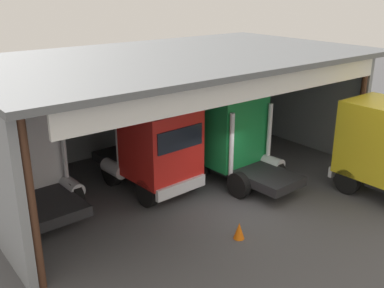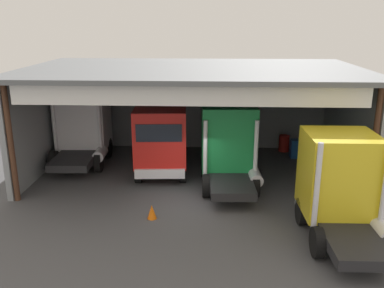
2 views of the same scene
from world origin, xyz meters
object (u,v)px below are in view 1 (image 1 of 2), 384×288
object	(u,v)px
truck_yellow_center_right_bay	(384,147)
tool_cart	(235,126)
truck_red_yard_outside	(155,149)
oil_drum	(213,124)
traffic_cone	(239,231)
truck_white_center_left_bay	(23,155)
truck_green_right_bay	(230,133)

from	to	relation	value
truck_yellow_center_right_bay	tool_cart	world-z (taller)	truck_yellow_center_right_bay
truck_red_yard_outside	oil_drum	world-z (taller)	truck_red_yard_outside
traffic_cone	oil_drum	bearing A→B (deg)	54.10
tool_cart	traffic_cone	bearing A→B (deg)	-132.16
truck_white_center_left_bay	oil_drum	xyz separation A→B (m)	(10.98, 2.34, -1.47)
oil_drum	truck_yellow_center_right_bay	bearing A→B (deg)	-88.51
truck_red_yard_outside	oil_drum	xyz separation A→B (m)	(6.62, 4.35, -1.32)
truck_yellow_center_right_bay	tool_cart	size ratio (longest dim) A/B	4.76
traffic_cone	truck_yellow_center_right_bay	bearing A→B (deg)	-7.28
truck_white_center_left_bay	truck_yellow_center_right_bay	bearing A→B (deg)	-35.77
truck_white_center_left_bay	traffic_cone	world-z (taller)	truck_white_center_left_bay
truck_red_yard_outside	traffic_cone	world-z (taller)	truck_red_yard_outside
truck_yellow_center_right_bay	oil_drum	size ratio (longest dim) A/B	5.07
truck_yellow_center_right_bay	tool_cart	bearing A→B (deg)	86.70
truck_red_yard_outside	truck_green_right_bay	distance (m)	3.29
truck_yellow_center_right_bay	traffic_cone	size ratio (longest dim) A/B	8.49
oil_drum	truck_white_center_left_bay	bearing A→B (deg)	-167.97
truck_white_center_left_bay	truck_yellow_center_right_bay	world-z (taller)	truck_white_center_left_bay
truck_white_center_left_bay	traffic_cone	xyz separation A→B (m)	(4.53, -6.57, -1.66)
tool_cart	truck_red_yard_outside	bearing A→B (deg)	-155.88
truck_yellow_center_right_bay	traffic_cone	xyz separation A→B (m)	(-6.71, 0.86, -1.61)
truck_white_center_left_bay	truck_red_yard_outside	xyz separation A→B (m)	(4.36, -2.01, -0.15)
truck_red_yard_outside	traffic_cone	xyz separation A→B (m)	(0.17, -4.56, -1.51)
truck_green_right_bay	truck_red_yard_outside	bearing A→B (deg)	164.92
truck_white_center_left_bay	oil_drum	size ratio (longest dim) A/B	5.20
truck_yellow_center_right_bay	truck_green_right_bay	bearing A→B (deg)	127.02
truck_green_right_bay	oil_drum	bearing A→B (deg)	53.38
truck_yellow_center_right_bay	oil_drum	bearing A→B (deg)	90.58
truck_red_yard_outside	tool_cart	bearing A→B (deg)	-159.46
truck_yellow_center_right_bay	oil_drum	world-z (taller)	truck_yellow_center_right_bay
oil_drum	tool_cart	bearing A→B (deg)	-60.87
oil_drum	traffic_cone	distance (m)	11.00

